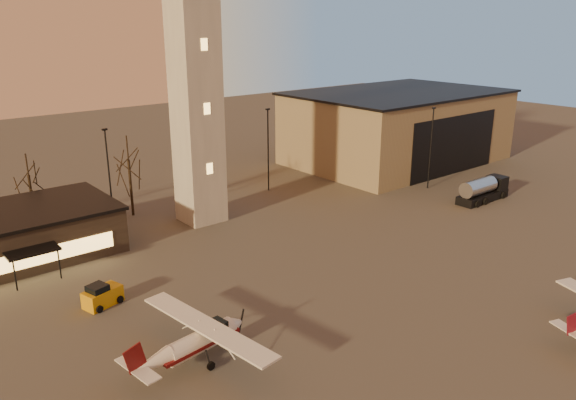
% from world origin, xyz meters
% --- Properties ---
extents(ground, '(220.00, 220.00, 0.00)m').
position_xyz_m(ground, '(0.00, 0.00, 0.00)').
color(ground, '#3F3C3A').
rests_on(ground, ground).
extents(control_tower, '(6.80, 6.80, 32.60)m').
position_xyz_m(control_tower, '(0.00, 30.00, 16.33)').
color(control_tower, '#9E9B96').
rests_on(control_tower, ground).
extents(hangar, '(30.60, 20.60, 10.30)m').
position_xyz_m(hangar, '(36.00, 33.98, 5.15)').
color(hangar, '#827555').
rests_on(hangar, ground).
extents(light_poles, '(58.50, 12.25, 10.14)m').
position_xyz_m(light_poles, '(0.50, 31.00, 5.41)').
color(light_poles, black).
rests_on(light_poles, ground).
extents(tree_row, '(37.20, 9.20, 8.80)m').
position_xyz_m(tree_row, '(-13.70, 39.16, 5.94)').
color(tree_row, black).
rests_on(tree_row, ground).
extents(cessna_rear, '(9.16, 11.54, 3.17)m').
position_xyz_m(cessna_rear, '(-13.28, 7.92, 1.08)').
color(cessna_rear, silver).
rests_on(cessna_rear, ground).
extents(fuel_truck, '(7.55, 2.55, 2.79)m').
position_xyz_m(fuel_truck, '(28.72, 14.78, 1.10)').
color(fuel_truck, black).
rests_on(fuel_truck, ground).
extents(service_cart, '(3.05, 2.33, 1.75)m').
position_xyz_m(service_cart, '(-15.44, 18.64, 0.67)').
color(service_cart, '#C68B0B').
rests_on(service_cart, ground).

